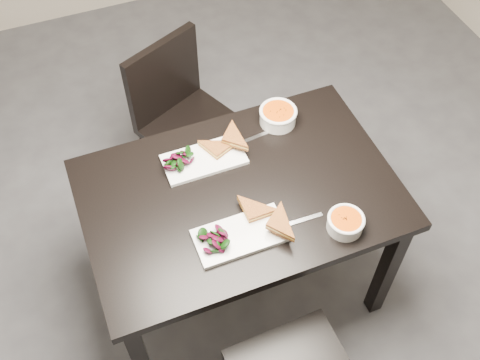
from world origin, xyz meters
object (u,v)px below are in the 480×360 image
Objects in this scene: table at (240,206)px; plate_far at (204,159)px; plate_near at (241,235)px; chair_far at (182,113)px; soup_bowl_near at (346,222)px; soup_bowl_far at (278,115)px.

plate_far reaches higher than table.
table is 3.60× the size of plate_near.
plate_far is at bearing -120.96° from chair_far.
plate_far is at bearing 127.43° from soup_bowl_near.
plate_near is 0.59m from soup_bowl_far.
plate_near is 0.38m from plate_far.
soup_bowl_far is at bearing 44.98° from table.
soup_bowl_near reaches higher than plate_far.
chair_far reaches higher than table.
soup_bowl_far is (0.36, 0.09, 0.03)m from plate_far.
soup_bowl_far reaches higher than soup_bowl_near.
plate_far is (-0.01, 0.38, -0.00)m from plate_near.
soup_bowl_near reaches higher than plate_near.
plate_near is 2.11× the size of soup_bowl_far.
plate_near is at bearing -126.93° from soup_bowl_far.
plate_near is (-0.07, -0.19, 0.11)m from table.
plate_near is 1.03× the size of plate_far.
soup_bowl_far is (-0.01, 0.57, 0.01)m from soup_bowl_near.
chair_far is 1.11m from soup_bowl_near.
soup_bowl_near reaches higher than table.
soup_bowl_far reaches higher than table.
chair_far is 0.62m from soup_bowl_far.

